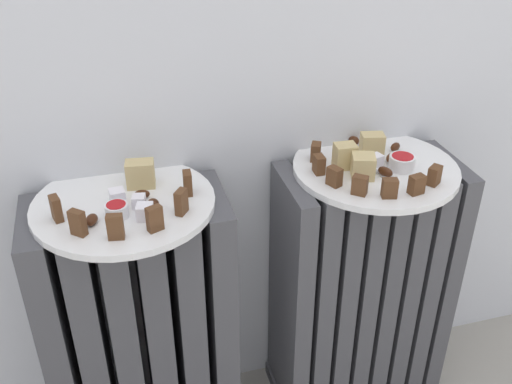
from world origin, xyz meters
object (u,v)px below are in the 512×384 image
jam_bowl_right (402,162)px  fork (367,164)px  plate_right (375,168)px  jam_bowl_left (117,210)px  plate_left (124,204)px  radiator_left (141,333)px  radiator_right (361,291)px

jam_bowl_right → fork: jam_bowl_right is taller
fork → plate_right: bearing=-24.8°
jam_bowl_left → jam_bowl_right: 0.51m
plate_left → jam_bowl_left: (-0.01, -0.04, 0.02)m
radiator_left → fork: bearing=0.9°
plate_left → jam_bowl_right: size_ratio=6.45×
radiator_right → plate_left: bearing=180.0°
radiator_left → plate_right: bearing=0.0°
radiator_right → jam_bowl_left: 0.56m
fork → radiator_right: bearing=-24.8°
plate_left → jam_bowl_right: 0.49m
radiator_right → jam_bowl_left: bearing=-174.6°
radiator_left → fork: (0.44, 0.01, 0.30)m
radiator_left → jam_bowl_left: (-0.01, -0.04, 0.31)m
jam_bowl_right → radiator_left: bearing=177.2°
plate_left → fork: fork is taller
plate_left → jam_bowl_left: size_ratio=8.16×
plate_right → jam_bowl_left: size_ratio=8.16×
radiator_right → plate_left: (-0.45, 0.00, 0.29)m
radiator_right → fork: bearing=155.2°
jam_bowl_left → jam_bowl_right: bearing=2.3°
plate_right → fork: bearing=155.2°
plate_right → fork: size_ratio=2.90×
jam_bowl_right → radiator_right: bearing=147.9°
plate_left → fork: bearing=0.9°
radiator_left → radiator_right: same height
jam_bowl_left → fork: size_ratio=0.36×
jam_bowl_right → fork: bearing=149.8°
radiator_left → plate_right: 0.54m
plate_right → jam_bowl_left: jam_bowl_left is taller
radiator_right → jam_bowl_right: jam_bowl_right is taller
jam_bowl_left → fork: 0.46m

